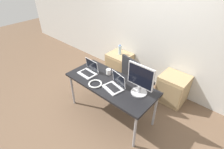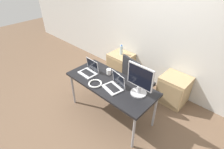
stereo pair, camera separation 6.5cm
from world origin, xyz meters
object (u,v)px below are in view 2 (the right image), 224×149
(cabinet_left, at_px, (121,65))
(water_bottle, at_px, (121,50))
(laptop_left, at_px, (114,85))
(coffee_cup_white, at_px, (109,72))
(monitor, at_px, (140,81))
(cabinet_right, at_px, (174,90))
(office_chair, at_px, (136,85))
(cable_coil, at_px, (95,84))
(laptop_right, at_px, (89,70))
(coffee_cup_brown, at_px, (117,77))

(cabinet_left, height_order, water_bottle, water_bottle)
(laptop_left, relative_size, coffee_cup_white, 3.55)
(cabinet_left, bearing_deg, coffee_cup_white, -61.27)
(water_bottle, bearing_deg, coffee_cup_white, -61.32)
(monitor, xyz_separation_m, coffee_cup_white, (-0.73, 0.08, -0.20))
(cabinet_right, relative_size, water_bottle, 2.49)
(office_chair, xyz_separation_m, monitor, (0.42, -0.56, 0.61))
(laptop_left, bearing_deg, cabinet_right, 65.33)
(coffee_cup_white, xyz_separation_m, cable_coil, (0.05, -0.39, -0.04))
(laptop_left, bearing_deg, laptop_right, 179.35)
(laptop_right, xyz_separation_m, coffee_cup_white, (0.30, 0.22, -0.00))
(cabinet_left, distance_m, cabinet_right, 1.43)
(cabinet_right, distance_m, laptop_left, 1.41)
(cabinet_right, bearing_deg, coffee_cup_brown, -123.92)
(cabinet_left, xyz_separation_m, coffee_cup_brown, (0.76, -1.00, 0.50))
(office_chair, bearing_deg, monitor, -53.19)
(water_bottle, relative_size, cable_coil, 1.01)
(cable_coil, bearing_deg, water_bottle, 113.06)
(laptop_right, height_order, cable_coil, laptop_right)
(monitor, xyz_separation_m, coffee_cup_brown, (-0.50, 0.05, -0.20))
(monitor, relative_size, coffee_cup_white, 4.99)
(cabinet_left, bearing_deg, cable_coil, -66.91)
(cabinet_right, distance_m, monitor, 1.27)
(coffee_cup_white, bearing_deg, cabinet_right, 47.20)
(laptop_left, height_order, monitor, monitor)
(coffee_cup_white, bearing_deg, cabinet_left, 118.73)
(coffee_cup_brown, height_order, cable_coil, coffee_cup_brown)
(coffee_cup_brown, bearing_deg, coffee_cup_white, 172.81)
(water_bottle, bearing_deg, laptop_right, -78.83)
(cabinet_right, bearing_deg, cabinet_left, 180.00)
(cabinet_right, bearing_deg, office_chair, -140.04)
(laptop_right, relative_size, monitor, 0.65)
(coffee_cup_brown, bearing_deg, cabinet_right, 56.08)
(monitor, bearing_deg, office_chair, 126.81)
(water_bottle, distance_m, coffee_cup_brown, 1.26)
(cabinet_right, xyz_separation_m, laptop_right, (-1.20, -1.19, 0.50))
(water_bottle, distance_m, cable_coil, 1.48)
(water_bottle, distance_m, laptop_left, 1.49)
(water_bottle, bearing_deg, office_chair, -30.33)
(cabinet_left, height_order, cabinet_right, same)
(laptop_right, distance_m, cable_coil, 0.38)
(laptop_right, xyz_separation_m, monitor, (1.02, 0.14, 0.20))
(laptop_left, distance_m, monitor, 0.45)
(laptop_left, distance_m, coffee_cup_brown, 0.23)
(laptop_left, distance_m, cable_coil, 0.34)
(office_chair, xyz_separation_m, cabinet_left, (-0.84, 0.49, -0.09))
(office_chair, distance_m, cabinet_left, 0.98)
(office_chair, relative_size, laptop_right, 3.17)
(cabinet_left, distance_m, monitor, 1.78)
(coffee_cup_brown, distance_m, cable_coil, 0.40)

